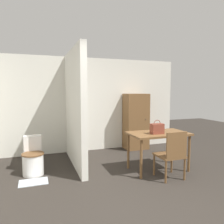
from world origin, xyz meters
name	(u,v)px	position (x,y,z in m)	size (l,w,h in m)	color
ground_plane	(142,218)	(0.00, 0.00, 0.00)	(16.00, 16.00, 0.00)	#2D2823
wall_back	(84,105)	(0.00, 3.43, 1.25)	(5.39, 0.12, 2.50)	silver
partition_wall	(74,108)	(-0.44, 2.37, 1.25)	(0.12, 2.00, 2.50)	silver
dining_table	(158,137)	(1.10, 1.44, 0.69)	(1.19, 0.70, 0.78)	brown
wooden_chair	(172,153)	(1.08, 0.94, 0.49)	(0.46, 0.46, 0.90)	brown
toilet	(33,159)	(-1.32, 2.08, 0.29)	(0.42, 0.57, 0.72)	white
handbag	(157,129)	(1.01, 1.35, 0.88)	(0.25, 0.14, 0.28)	brown
wooden_cabinet	(136,121)	(1.41, 3.12, 0.77)	(0.64, 0.49, 1.54)	brown
bath_mat	(34,182)	(-1.32, 1.63, 0.01)	(0.50, 0.33, 0.01)	#B2BCC6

